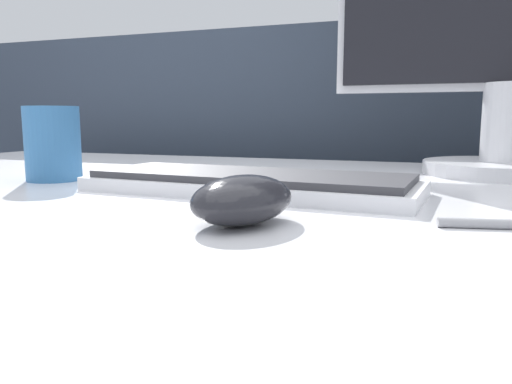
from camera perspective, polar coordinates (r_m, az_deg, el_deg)
name	(u,v)px	position (r m, az deg, el deg)	size (l,w,h in m)	color
partition_panel	(372,253)	(1.19, 13.16, -6.78)	(5.00, 0.03, 1.04)	#333D4C
computer_mouse_near	(243,200)	(0.41, -1.52, -0.89)	(0.09, 0.12, 0.04)	#232328
keyboard	(250,183)	(0.58, -0.64, 1.09)	(0.40, 0.17, 0.02)	white
mug	(53,144)	(0.74, -22.20, 5.14)	(0.07, 0.07, 0.10)	teal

